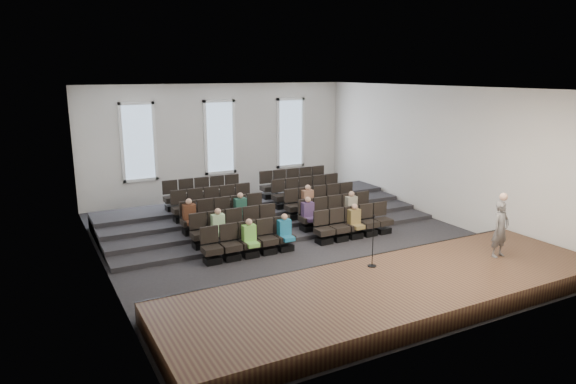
% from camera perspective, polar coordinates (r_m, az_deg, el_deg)
% --- Properties ---
extents(ground, '(14.00, 14.00, 0.00)m').
position_cam_1_polar(ground, '(17.10, 0.88, -5.50)').
color(ground, black).
rests_on(ground, ground).
extents(ceiling, '(12.00, 14.00, 0.02)m').
position_cam_1_polar(ceiling, '(16.20, 0.95, 11.53)').
color(ceiling, white).
rests_on(ceiling, ground).
extents(wall_back, '(12.00, 0.04, 5.00)m').
position_cam_1_polar(wall_back, '(22.80, -7.63, 5.58)').
color(wall_back, silver).
rests_on(wall_back, ground).
extents(wall_front, '(12.00, 0.04, 5.00)m').
position_cam_1_polar(wall_front, '(11.00, 18.78, -3.27)').
color(wall_front, silver).
rests_on(wall_front, ground).
extents(wall_left, '(0.04, 14.00, 5.00)m').
position_cam_1_polar(wall_left, '(14.62, -20.27, 0.59)').
color(wall_left, silver).
rests_on(wall_left, ground).
extents(wall_right, '(0.04, 14.00, 5.00)m').
position_cam_1_polar(wall_right, '(20.03, 16.24, 4.11)').
color(wall_right, silver).
rests_on(wall_right, ground).
extents(stage, '(11.80, 3.60, 0.50)m').
position_cam_1_polar(stage, '(13.07, 11.87, -10.71)').
color(stage, '#4C3720').
rests_on(stage, ground).
extents(stage_lip, '(11.80, 0.06, 0.52)m').
position_cam_1_polar(stage_lip, '(14.36, 7.34, -8.29)').
color(stage_lip, black).
rests_on(stage_lip, ground).
extents(risers, '(11.80, 4.80, 0.60)m').
position_cam_1_polar(risers, '(19.76, -3.53, -2.34)').
color(risers, black).
rests_on(risers, ground).
extents(seating_rows, '(6.80, 4.70, 1.67)m').
position_cam_1_polar(seating_rows, '(18.21, -1.44, -2.09)').
color(seating_rows, black).
rests_on(seating_rows, ground).
extents(windows, '(8.44, 0.10, 3.24)m').
position_cam_1_polar(windows, '(22.71, -7.58, 6.06)').
color(windows, white).
rests_on(windows, wall_back).
extents(audience, '(6.05, 2.64, 1.10)m').
position_cam_1_polar(audience, '(17.08, -0.86, -2.61)').
color(audience, '#78C850').
rests_on(audience, seating_rows).
extents(speaker, '(0.60, 0.42, 1.57)m').
position_cam_1_polar(speaker, '(15.23, 22.54, -3.85)').
color(speaker, '#585553').
rests_on(speaker, stage).
extents(mic_stand, '(0.24, 0.24, 1.41)m').
position_cam_1_polar(mic_stand, '(13.67, 9.37, -6.50)').
color(mic_stand, black).
rests_on(mic_stand, stage).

